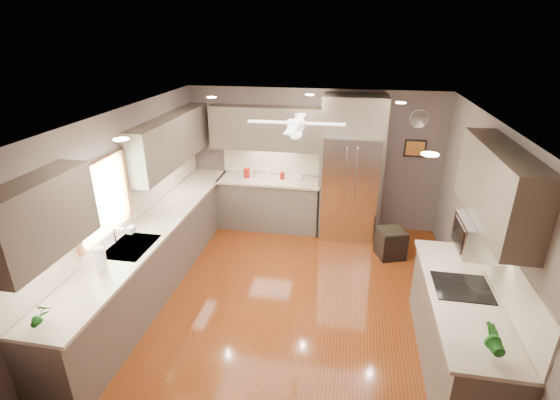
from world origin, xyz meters
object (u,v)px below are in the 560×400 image
(canister_b, at_px, (256,174))
(soap_bottle, at_px, (132,229))
(canister_a, at_px, (247,173))
(potted_plant_right, at_px, (493,339))
(canister_d, at_px, (282,176))
(microwave, at_px, (480,236))
(paper_towel, at_px, (101,259))
(refrigerator, at_px, (351,171))
(potted_plant_left, at_px, (38,314))
(stool, at_px, (391,243))
(bowl, at_px, (298,179))
(canister_c, at_px, (268,173))

(canister_b, distance_m, soap_bottle, 2.67)
(canister_a, distance_m, potted_plant_right, 4.92)
(canister_d, bearing_deg, microwave, -47.76)
(canister_a, relative_size, paper_towel, 0.60)
(soap_bottle, relative_size, microwave, 0.32)
(canister_b, bearing_deg, refrigerator, -2.35)
(soap_bottle, bearing_deg, microwave, -4.64)
(canister_a, xyz_separation_m, canister_b, (0.16, 0.02, -0.01))
(canister_d, distance_m, paper_towel, 3.59)
(refrigerator, relative_size, microwave, 4.45)
(canister_a, bearing_deg, refrigerator, -1.40)
(canister_a, distance_m, canister_d, 0.65)
(potted_plant_left, relative_size, potted_plant_right, 0.95)
(refrigerator, height_order, stool, refrigerator)
(potted_plant_left, xyz_separation_m, refrigerator, (2.66, 4.17, 0.10))
(canister_b, height_order, canister_d, canister_b)
(bowl, distance_m, stool, 1.93)
(canister_c, xyz_separation_m, paper_towel, (-1.21, -3.29, 0.05))
(potted_plant_left, bearing_deg, canister_d, 71.09)
(refrigerator, xyz_separation_m, stool, (0.71, -0.69, -0.95))
(soap_bottle, distance_m, potted_plant_left, 1.80)
(soap_bottle, height_order, paper_towel, paper_towel)
(canister_d, distance_m, bowl, 0.30)
(potted_plant_left, distance_m, bowl, 4.58)
(canister_b, relative_size, potted_plant_left, 0.44)
(canister_d, xyz_separation_m, microwave, (2.53, -2.78, 0.48))
(bowl, relative_size, paper_towel, 0.66)
(canister_a, bearing_deg, bowl, 0.59)
(canister_c, relative_size, microwave, 0.31)
(soap_bottle, bearing_deg, potted_plant_right, -19.76)
(potted_plant_right, relative_size, refrigerator, 0.13)
(canister_b, bearing_deg, bowl, -1.09)
(canister_a, xyz_separation_m, soap_bottle, (-0.91, -2.42, 0.01))
(bowl, bearing_deg, potted_plant_left, -112.47)
(bowl, bearing_deg, refrigerator, -3.43)
(canister_b, relative_size, canister_c, 0.77)
(canister_c, xyz_separation_m, potted_plant_left, (-1.20, -4.26, 0.06))
(canister_d, distance_m, soap_bottle, 2.90)
(refrigerator, xyz_separation_m, paper_towel, (-2.67, -3.20, -0.11))
(paper_towel, bearing_deg, canister_d, 65.92)
(potted_plant_right, xyz_separation_m, stool, (-0.50, 3.11, -0.86))
(canister_d, bearing_deg, canister_c, 177.63)
(potted_plant_right, relative_size, bowl, 1.60)
(canister_a, distance_m, soap_bottle, 2.59)
(microwave, bearing_deg, soap_bottle, 175.36)
(soap_bottle, bearing_deg, refrigerator, 40.77)
(potted_plant_left, relative_size, paper_towel, 1.00)
(bowl, distance_m, microwave, 3.59)
(canister_a, relative_size, canister_d, 1.34)
(potted_plant_left, height_order, paper_towel, paper_towel)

